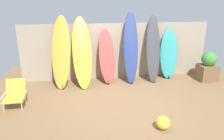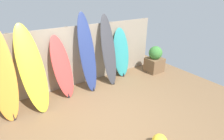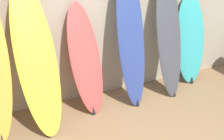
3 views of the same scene
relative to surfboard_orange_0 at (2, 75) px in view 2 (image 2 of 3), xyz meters
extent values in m
plane|color=brown|center=(1.74, -1.53, -1.03)|extent=(7.68, 7.68, 0.00)
cube|color=gray|center=(1.74, 0.47, -0.13)|extent=(6.08, 0.04, 1.80)
cylinder|color=gray|center=(0.30, 0.51, -0.13)|extent=(0.10, 0.10, 1.80)
cylinder|color=gray|center=(1.74, 0.51, -0.13)|extent=(0.10, 0.10, 1.80)
cylinder|color=gray|center=(3.18, 0.51, -0.13)|extent=(0.10, 0.10, 1.80)
cylinder|color=gray|center=(4.62, 0.51, -0.13)|extent=(0.10, 0.10, 1.80)
ellipsoid|color=orange|center=(0.00, 0.01, 0.02)|extent=(0.63, 0.83, 2.08)
cone|color=black|center=(0.00, -0.32, -0.93)|extent=(0.08, 0.08, 0.16)
ellipsoid|color=yellow|center=(0.61, -0.04, 0.00)|extent=(0.62, 0.91, 2.04)
cone|color=black|center=(0.61, -0.41, -0.95)|extent=(0.08, 0.08, 0.13)
ellipsoid|color=#D13D38|center=(1.37, 0.12, -0.20)|extent=(0.56, 0.67, 1.66)
cone|color=black|center=(1.37, -0.14, -0.95)|extent=(0.08, 0.08, 0.13)
ellipsoid|color=navy|center=(2.11, 0.05, 0.07)|extent=(0.48, 0.65, 2.20)
cone|color=black|center=(2.11, -0.22, -0.95)|extent=(0.08, 0.08, 0.13)
ellipsoid|color=#38383D|center=(2.83, 0.07, 0.02)|extent=(0.51, 0.71, 2.09)
cone|color=black|center=(2.83, -0.21, -0.96)|extent=(0.08, 0.08, 0.10)
ellipsoid|color=teal|center=(3.42, 0.22, -0.21)|extent=(0.61, 0.44, 1.62)
cone|color=black|center=(3.42, 0.05, -0.95)|extent=(0.08, 0.08, 0.12)
cube|color=brown|center=(4.60, -0.23, -0.77)|extent=(0.57, 0.51, 0.51)
sphere|color=#3D8138|center=(4.60, -0.23, -0.32)|extent=(0.47, 0.47, 0.47)
camera|label=1|loc=(0.56, -6.38, 1.53)|focal=35.00mm
camera|label=2|loc=(0.09, -4.20, 1.68)|focal=28.00mm
camera|label=3|loc=(-0.15, -3.97, 1.59)|focal=50.00mm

